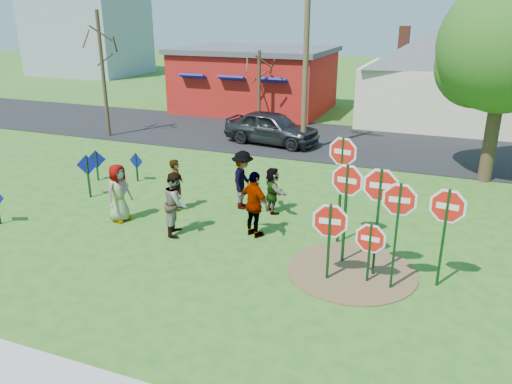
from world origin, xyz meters
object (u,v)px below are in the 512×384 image
at_px(stop_sign_b, 342,163).
at_px(utility_pole, 306,57).
at_px(stop_sign_d, 380,195).
at_px(person_b, 177,185).
at_px(person_a, 119,193).
at_px(stop_sign_c, 398,212).
at_px(stop_sign_a, 330,226).
at_px(suv, 272,128).
at_px(leafy_tree, 509,54).

relative_size(stop_sign_b, utility_pole, 0.40).
relative_size(stop_sign_d, person_b, 1.70).
distance_m(person_a, person_b, 1.86).
distance_m(stop_sign_c, person_b, 7.57).
bearing_deg(stop_sign_c, stop_sign_a, -177.70).
bearing_deg(suv, stop_sign_d, -140.77).
height_order(stop_sign_c, person_b, stop_sign_c).
xyz_separation_m(person_a, person_b, (1.18, 1.43, -0.06)).
relative_size(stop_sign_c, person_a, 1.52).
xyz_separation_m(stop_sign_c, stop_sign_d, (-0.49, 0.49, 0.16)).
bearing_deg(stop_sign_b, stop_sign_a, -74.02).
bearing_deg(stop_sign_a, stop_sign_d, 24.79).
bearing_deg(leafy_tree, stop_sign_c, -104.71).
bearing_deg(person_a, leafy_tree, -41.62).
distance_m(stop_sign_a, person_b, 6.19).
distance_m(stop_sign_a, stop_sign_c, 1.58).
bearing_deg(utility_pole, stop_sign_a, -70.87).
bearing_deg(stop_sign_a, utility_pole, 102.60).
relative_size(stop_sign_a, leafy_tree, 0.29).
relative_size(person_a, suv, 0.39).
bearing_deg(stop_sign_b, leafy_tree, 70.73).
bearing_deg(stop_sign_b, stop_sign_d, -40.62).
distance_m(stop_sign_a, stop_sign_d, 1.35).
height_order(stop_sign_d, utility_pole, utility_pole).
distance_m(stop_sign_a, utility_pole, 11.96).
xyz_separation_m(person_b, utility_pole, (1.77, 8.37, 3.34)).
relative_size(stop_sign_c, stop_sign_d, 0.95).
bearing_deg(stop_sign_d, person_a, 173.67).
distance_m(stop_sign_c, person_a, 8.38).
bearing_deg(person_b, suv, -19.56).
distance_m(stop_sign_d, suv, 12.84).
distance_m(suv, leafy_tree, 10.45).
bearing_deg(suv, person_b, -171.80).
relative_size(stop_sign_d, leafy_tree, 0.40).
xyz_separation_m(utility_pole, leafy_tree, (7.73, -1.59, 0.49)).
xyz_separation_m(stop_sign_d, utility_pole, (-4.81, 10.38, 2.11)).
bearing_deg(leafy_tree, stop_sign_b, -119.47).
bearing_deg(leafy_tree, person_a, -142.47).
height_order(utility_pole, leafy_tree, utility_pole).
height_order(stop_sign_a, suv, stop_sign_a).
distance_m(stop_sign_b, leafy_tree, 8.72).
distance_m(utility_pole, leafy_tree, 7.91).
height_order(person_b, utility_pole, utility_pole).
height_order(stop_sign_c, stop_sign_d, stop_sign_d).
bearing_deg(stop_sign_c, stop_sign_d, 132.63).
distance_m(stop_sign_d, leafy_tree, 9.62).
height_order(stop_sign_b, stop_sign_d, stop_sign_b).
distance_m(stop_sign_c, stop_sign_d, 0.71).
distance_m(person_a, suv, 10.46).
bearing_deg(utility_pole, person_b, -101.96).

